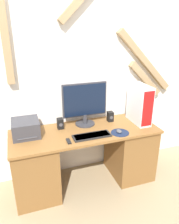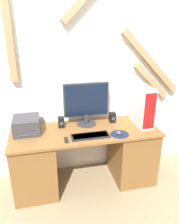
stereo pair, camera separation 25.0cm
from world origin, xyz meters
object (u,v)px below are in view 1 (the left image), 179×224
(keyboard, at_px, (92,136))
(speaker_left, at_px, (60,124))
(mouse, at_px, (119,131))
(monitor, at_px, (85,103))
(printer, at_px, (26,128))
(speaker_right, at_px, (110,116))
(remote_control, at_px, (69,141))
(computer_tower, at_px, (140,104))

(keyboard, xyz_separation_m, speaker_left, (-0.29, 0.32, 0.05))
(keyboard, height_order, mouse, mouse)
(monitor, distance_m, printer, 0.74)
(keyboard, bearing_deg, speaker_right, 41.21)
(mouse, relative_size, speaker_right, 0.65)
(keyboard, xyz_separation_m, remote_control, (-0.27, -0.03, -0.00))
(monitor, relative_size, remote_control, 5.12)
(printer, bearing_deg, computer_tower, -3.55)
(monitor, bearing_deg, remote_control, -129.38)
(mouse, bearing_deg, computer_tower, 27.83)
(printer, relative_size, speaker_right, 2.45)
(keyboard, relative_size, printer, 1.38)
(speaker_right, height_order, remote_control, speaker_right)
(speaker_left, bearing_deg, remote_control, -87.60)
(printer, bearing_deg, remote_control, -35.65)
(keyboard, xyz_separation_m, computer_tower, (0.69, 0.18, 0.23))
(keyboard, distance_m, computer_tower, 0.75)
(mouse, relative_size, speaker_left, 0.65)
(keyboard, bearing_deg, remote_control, -173.43)
(monitor, distance_m, mouse, 0.53)
(keyboard, distance_m, mouse, 0.33)
(mouse, height_order, speaker_left, speaker_left)
(monitor, xyz_separation_m, printer, (-0.72, -0.07, -0.19))
(monitor, xyz_separation_m, computer_tower, (0.66, -0.16, -0.04))
(speaker_right, xyz_separation_m, remote_control, (-0.64, -0.35, -0.06))
(computer_tower, distance_m, printer, 1.39)
(monitor, bearing_deg, mouse, -49.46)
(remote_control, bearing_deg, mouse, 1.71)
(computer_tower, height_order, speaker_right, computer_tower)
(keyboard, distance_m, printer, 0.74)
(printer, xyz_separation_m, speaker_right, (1.05, 0.05, -0.03))
(keyboard, relative_size, speaker_right, 3.38)
(keyboard, xyz_separation_m, mouse, (0.33, -0.01, 0.01))
(keyboard, height_order, printer, printer)
(computer_tower, height_order, speaker_left, computer_tower)
(speaker_left, bearing_deg, speaker_right, 0.18)
(monitor, height_order, remote_control, monitor)
(monitor, relative_size, speaker_left, 4.32)
(speaker_left, bearing_deg, monitor, 3.82)
(keyboard, distance_m, remote_control, 0.28)
(computer_tower, bearing_deg, keyboard, -165.50)
(computer_tower, bearing_deg, monitor, 166.66)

